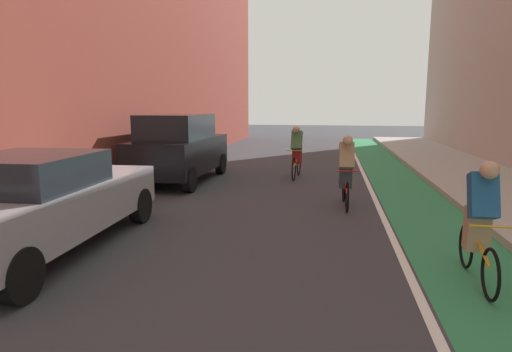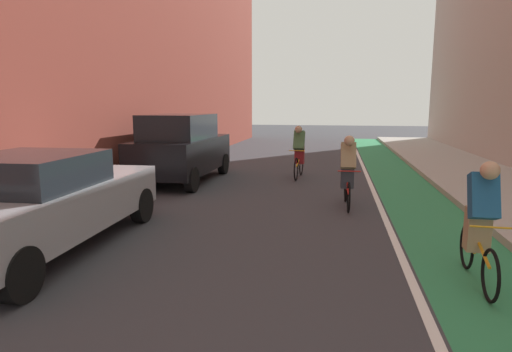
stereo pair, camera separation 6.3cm
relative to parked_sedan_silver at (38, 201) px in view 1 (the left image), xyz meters
The scene contains 9 objects.
ground_plane 5.30m from the parked_sedan_silver, 54.24° to the left, with size 78.15×78.15×0.00m, color #38383D.
bike_lane_paint 8.97m from the parked_sedan_silver, 44.44° to the left, with size 1.60×35.52×0.00m, color #2D8451.
lane_divider_stripe 8.35m from the parked_sedan_silver, 48.78° to the left, with size 0.12×35.52×0.00m, color white.
sidewalk_right 10.80m from the parked_sedan_silver, 35.50° to the left, with size 3.18×35.52×0.14m, color #A8A59E.
parked_sedan_silver is the anchor object (origin of this frame).
parked_suv_black 6.26m from the parked_sedan_silver, 90.02° to the left, with size 1.88×4.24×1.98m.
cyclist_mid 6.27m from the parked_sedan_silver, ahead, with size 0.48×1.67×1.59m.
cyclist_trailing 6.09m from the parked_sedan_silver, 38.91° to the left, with size 0.48×1.70×1.60m.
cyclist_far 8.22m from the parked_sedan_silver, 65.92° to the left, with size 0.48×1.75×1.63m.
Camera 1 is at (1.33, 3.74, 2.25)m, focal length 30.19 mm.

